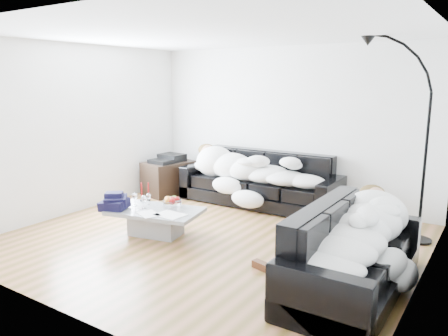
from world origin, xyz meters
The scene contains 24 objects.
ground centered at (0.00, 0.00, 0.00)m, with size 5.00×5.00×0.00m, color brown.
wall_back centered at (0.00, 2.25, 1.30)m, with size 5.00×0.02×2.60m, color silver.
wall_left centered at (-2.50, 0.00, 1.30)m, with size 0.02×4.50×2.60m, color silver.
wall_right centered at (2.50, 0.00, 1.30)m, with size 0.02×4.50×2.60m, color silver.
ceiling centered at (0.00, 0.00, 2.60)m, with size 5.00×5.00×0.00m, color white.
sofa_back centered at (-0.27, 1.77, 0.44)m, with size 2.67×0.92×0.87m, color black.
sofa_right centered at (1.97, -0.38, 0.42)m, with size 2.06×0.88×0.83m, color black.
sleeper_back centered at (-0.27, 1.72, 0.65)m, with size 2.26×0.78×0.45m, color white, non-canonical shape.
sleeper_right centered at (1.97, -0.38, 0.64)m, with size 1.76×0.74×0.43m, color white, non-canonical shape.
teal_cushion centered at (1.91, 0.25, 0.72)m, with size 0.36×0.30×0.20m, color #094534.
coffee_table centered at (-0.72, -0.27, 0.18)m, with size 1.20×0.70×0.35m, color #939699.
fruit_bowl centered at (-0.60, -0.06, 0.43)m, with size 0.25×0.25×0.16m, color white.
wine_glass_a centered at (-0.95, -0.16, 0.43)m, with size 0.07×0.07×0.16m, color white.
wine_glass_b centered at (-1.08, -0.29, 0.44)m, with size 0.08×0.08×0.18m, color white.
wine_glass_c centered at (-0.87, -0.33, 0.44)m, with size 0.08×0.08×0.18m, color white.
candle_left centered at (-1.16, -0.06, 0.49)m, with size 0.05×0.05×0.27m, color maroon.
candle_right centered at (-1.10, 0.01, 0.48)m, with size 0.05×0.05×0.27m, color maroon.
newspaper_a centered at (-0.40, -0.35, 0.36)m, with size 0.37×0.28×0.01m, color silver.
newspaper_b centered at (-0.65, -0.48, 0.36)m, with size 0.31×0.22×0.01m, color silver.
navy_jacket centered at (-1.22, -0.53, 0.52)m, with size 0.37×0.31×0.19m, color black, non-canonical shape.
shoes centered at (1.08, -0.40, 0.05)m, with size 0.41×0.30×0.09m, color #472311, non-canonical shape.
av_cabinet centered at (-2.00, 1.51, 0.30)m, with size 0.60×0.87×0.60m, color black.
stereo centered at (-2.00, 1.51, 0.66)m, with size 0.44×0.34×0.13m, color black.
floor_lamp centered at (2.28, 1.40, 1.16)m, with size 0.85×0.34×2.33m, color black, non-canonical shape.
Camera 1 is at (3.11, -4.45, 2.04)m, focal length 35.00 mm.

